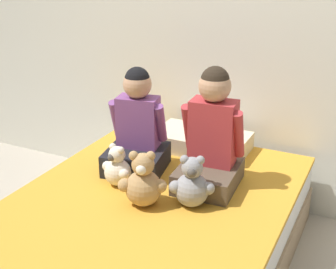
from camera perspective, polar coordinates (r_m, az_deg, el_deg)
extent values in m
cube|color=silver|center=(3.06, 6.57, 14.35)|extent=(8.00, 0.06, 2.50)
cube|color=#997F60|center=(2.60, -2.62, -14.45)|extent=(1.38, 1.90, 0.22)
cube|color=white|center=(2.48, -2.70, -10.70)|extent=(1.35, 1.86, 0.18)
cube|color=gold|center=(2.42, -2.74, -8.58)|extent=(1.37, 1.88, 0.03)
cube|color=black|center=(2.73, -3.87, -3.04)|extent=(0.38, 0.39, 0.13)
cube|color=#7F4789|center=(2.69, -3.64, 1.53)|extent=(0.25, 0.17, 0.30)
sphere|color=tan|center=(2.62, -3.76, 6.12)|extent=(0.16, 0.16, 0.16)
sphere|color=black|center=(2.61, -3.78, 6.71)|extent=(0.14, 0.14, 0.14)
cylinder|color=#7F4789|center=(2.73, -6.29, 1.93)|extent=(0.08, 0.14, 0.24)
cylinder|color=#7F4789|center=(2.65, -0.92, 1.41)|extent=(0.08, 0.14, 0.24)
cube|color=brown|center=(2.56, 4.94, -5.07)|extent=(0.34, 0.40, 0.11)
cube|color=#B23338|center=(2.51, 5.51, 0.26)|extent=(0.25, 0.16, 0.36)
sphere|color=tan|center=(2.43, 5.73, 5.89)|extent=(0.17, 0.17, 0.17)
sphere|color=#2D2319|center=(2.42, 5.76, 6.57)|extent=(0.15, 0.15, 0.15)
cylinder|color=#B23338|center=(2.55, 2.55, 0.89)|extent=(0.07, 0.15, 0.29)
cylinder|color=#B23338|center=(2.47, 8.57, 0.00)|extent=(0.07, 0.15, 0.29)
sphere|color=silver|center=(2.57, -6.15, -4.59)|extent=(0.15, 0.15, 0.15)
sphere|color=silver|center=(2.52, -6.24, -2.44)|extent=(0.09, 0.09, 0.09)
sphere|color=#4C4742|center=(2.50, -6.92, -2.80)|extent=(0.04, 0.04, 0.04)
sphere|color=silver|center=(2.53, -6.76, -1.49)|extent=(0.04, 0.04, 0.04)
sphere|color=silver|center=(2.48, -5.78, -1.91)|extent=(0.04, 0.04, 0.04)
sphere|color=silver|center=(2.60, -7.42, -3.84)|extent=(0.06, 0.06, 0.06)
sphere|color=silver|center=(2.50, -5.38, -4.83)|extent=(0.06, 0.06, 0.06)
sphere|color=#939399|center=(2.35, 2.91, -6.75)|extent=(0.17, 0.17, 0.17)
sphere|color=#939399|center=(2.30, 2.97, -4.05)|extent=(0.11, 0.11, 0.11)
sphere|color=#4C4742|center=(2.26, 2.91, -4.68)|extent=(0.05, 0.05, 0.05)
sphere|color=#939399|center=(2.28, 2.02, -3.07)|extent=(0.04, 0.04, 0.04)
sphere|color=#939399|center=(2.28, 3.95, -3.14)|extent=(0.04, 0.04, 0.04)
sphere|color=#939399|center=(2.33, 0.88, -6.41)|extent=(0.07, 0.07, 0.07)
sphere|color=#939399|center=(2.33, 4.92, -6.56)|extent=(0.07, 0.07, 0.07)
sphere|color=tan|center=(2.36, -3.10, -6.52)|extent=(0.18, 0.18, 0.18)
sphere|color=tan|center=(2.30, -3.17, -3.63)|extent=(0.11, 0.11, 0.11)
sphere|color=white|center=(2.26, -3.30, -4.29)|extent=(0.05, 0.05, 0.05)
sphere|color=tan|center=(2.29, -4.22, -2.59)|extent=(0.05, 0.05, 0.05)
sphere|color=tan|center=(2.28, -2.16, -2.64)|extent=(0.05, 0.05, 0.05)
sphere|color=tan|center=(2.34, -5.30, -6.16)|extent=(0.07, 0.07, 0.07)
sphere|color=tan|center=(2.33, -1.01, -6.30)|extent=(0.07, 0.07, 0.07)
cube|color=beige|center=(3.00, 4.09, -0.83)|extent=(0.59, 0.34, 0.11)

